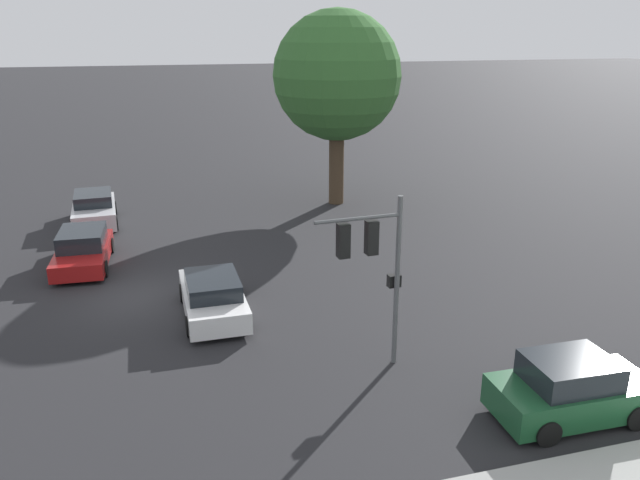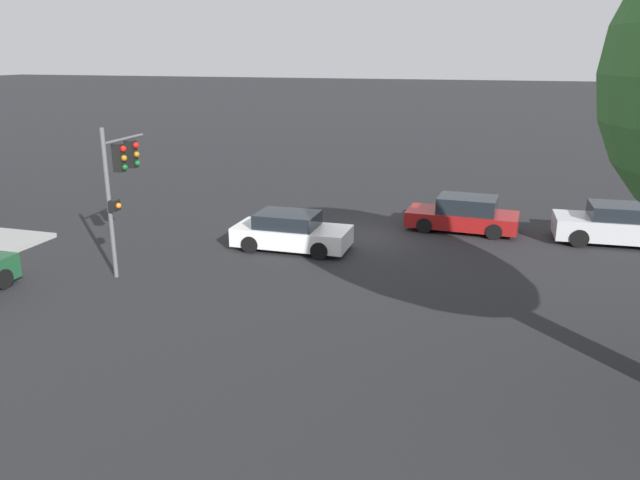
# 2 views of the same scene
# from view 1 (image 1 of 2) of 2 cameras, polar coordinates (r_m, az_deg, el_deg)

# --- Properties ---
(ground_plane) EXTENTS (300.00, 300.00, 0.00)m
(ground_plane) POSITION_cam_1_polar(r_m,az_deg,el_deg) (22.94, -16.31, -4.92)
(ground_plane) COLOR black
(street_tree) EXTENTS (6.54, 6.54, 9.94)m
(street_tree) POSITION_cam_1_polar(r_m,az_deg,el_deg) (32.62, 1.58, 14.73)
(street_tree) COLOR #423323
(street_tree) RESTS_ON ground_plane
(traffic_signal) EXTENTS (0.65, 2.52, 4.84)m
(traffic_signal) POSITION_cam_1_polar(r_m,az_deg,el_deg) (16.38, 4.71, -1.22)
(traffic_signal) COLOR #515456
(traffic_signal) RESTS_ON ground_plane
(crossing_car_0) EXTENTS (4.50, 2.19, 1.52)m
(crossing_car_0) POSITION_cam_1_polar(r_m,az_deg,el_deg) (31.73, -19.94, 2.65)
(crossing_car_0) COLOR #B7B7BC
(crossing_car_0) RESTS_ON ground_plane
(crossing_car_1) EXTENTS (4.28, 2.00, 1.38)m
(crossing_car_1) POSITION_cam_1_polar(r_m,az_deg,el_deg) (20.67, -9.76, -5.09)
(crossing_car_1) COLOR silver
(crossing_car_1) RESTS_ON ground_plane
(crossing_car_2) EXTENTS (4.52, 2.18, 1.43)m
(crossing_car_2) POSITION_cam_1_polar(r_m,az_deg,el_deg) (26.29, -20.85, -0.81)
(crossing_car_2) COLOR maroon
(crossing_car_2) RESTS_ON ground_plane
(parked_car_0) EXTENTS (1.94, 3.87, 1.58)m
(parked_car_0) POSITION_cam_1_polar(r_m,az_deg,el_deg) (16.46, 21.98, -12.59)
(parked_car_0) COLOR #194728
(parked_car_0) RESTS_ON ground_plane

